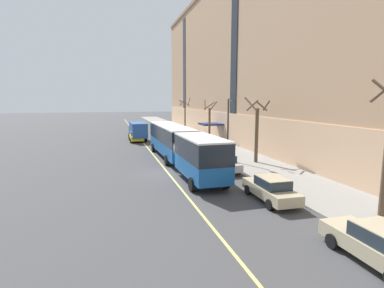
% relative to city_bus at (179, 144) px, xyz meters
% --- Properties ---
extents(ground_plane, '(260.00, 260.00, 0.00)m').
position_rel_city_bus_xyz_m(ground_plane, '(-1.80, -3.14, -2.07)').
color(ground_plane, '#424244').
extents(sidewalk, '(5.64, 160.00, 0.15)m').
position_rel_city_bus_xyz_m(sidewalk, '(7.30, -0.14, -1.99)').
color(sidewalk, gray).
rests_on(sidewalk, ground).
extents(apartment_facade, '(15.20, 110.00, 25.39)m').
position_rel_city_bus_xyz_m(apartment_facade, '(16.10, -3.14, 10.61)').
color(apartment_facade, tan).
rests_on(apartment_facade, ground).
extents(city_bus, '(3.14, 20.07, 3.56)m').
position_rel_city_bus_xyz_m(city_bus, '(0.00, 0.00, 0.00)').
color(city_bus, '#19569E').
rests_on(city_bus, ground).
extents(parked_car_green_0, '(1.99, 4.50, 1.56)m').
position_rel_city_bus_xyz_m(parked_car_green_0, '(3.14, 3.63, -1.29)').
color(parked_car_green_0, '#23603D').
rests_on(parked_car_green_0, ground).
extents(parked_car_black_1, '(2.03, 4.56, 1.56)m').
position_rel_city_bus_xyz_m(parked_car_black_1, '(3.29, 27.55, -1.29)').
color(parked_car_black_1, black).
rests_on(parked_car_black_1, ground).
extents(parked_car_champagne_2, '(1.96, 4.74, 1.56)m').
position_rel_city_bus_xyz_m(parked_car_champagne_2, '(3.13, -11.74, -1.29)').
color(parked_car_champagne_2, '#BCAD89').
rests_on(parked_car_champagne_2, ground).
extents(parked_car_white_4, '(2.05, 4.35, 1.56)m').
position_rel_city_bus_xyz_m(parked_car_white_4, '(3.25, 11.28, -1.29)').
color(parked_car_white_4, silver).
rests_on(parked_car_white_4, ground).
extents(parked_car_silver_5, '(1.91, 4.66, 1.56)m').
position_rel_city_bus_xyz_m(parked_car_silver_5, '(3.20, -3.54, -1.29)').
color(parked_car_silver_5, '#B7B7BC').
rests_on(parked_car_silver_5, ground).
extents(parked_car_silver_6, '(2.08, 4.35, 1.56)m').
position_rel_city_bus_xyz_m(parked_car_silver_6, '(3.17, 18.03, -1.29)').
color(parked_car_silver_6, '#B7B7BC').
rests_on(parked_car_silver_6, ground).
extents(parked_car_champagne_7, '(2.00, 4.71, 1.56)m').
position_rel_city_bus_xyz_m(parked_car_champagne_7, '(3.39, -19.37, -1.29)').
color(parked_car_champagne_7, '#BCAD89').
rests_on(parked_car_champagne_7, ground).
extents(box_truck, '(2.48, 7.12, 2.84)m').
position_rel_city_bus_xyz_m(box_truck, '(-2.26, 18.52, -0.43)').
color(box_truck, '#285199').
rests_on(box_truck, ground).
extents(taxi_cab, '(2.07, 4.55, 1.56)m').
position_rel_city_bus_xyz_m(taxi_cab, '(-2.58, 17.63, -1.29)').
color(taxi_cab, yellow).
rests_on(taxi_cab, ground).
extents(street_tree_mid_block, '(2.23, 2.07, 6.40)m').
position_rel_city_bus_xyz_m(street_tree_mid_block, '(7.47, -1.42, 1.38)').
color(street_tree_mid_block, brown).
rests_on(street_tree_mid_block, sidewalk).
extents(street_tree_far_uptown, '(1.87, 1.56, 6.12)m').
position_rel_city_bus_xyz_m(street_tree_far_uptown, '(7.49, 13.00, 1.07)').
color(street_tree_far_uptown, brown).
rests_on(street_tree_far_uptown, sidewalk).
extents(street_tree_far_downtown, '(1.97, 2.12, 6.51)m').
position_rel_city_bus_xyz_m(street_tree_far_downtown, '(7.45, 27.26, 1.41)').
color(street_tree_far_downtown, brown).
rests_on(street_tree_far_downtown, sidewalk).
extents(street_lamp, '(0.36, 1.48, 6.23)m').
position_rel_city_bus_xyz_m(street_lamp, '(5.08, -0.10, 1.95)').
color(street_lamp, '#2D2D30').
rests_on(street_lamp, sidewalk).
extents(fire_hydrant, '(0.42, 0.24, 0.72)m').
position_rel_city_bus_xyz_m(fire_hydrant, '(4.98, -0.33, -1.58)').
color(fire_hydrant, red).
rests_on(fire_hydrant, sidewalk).
extents(lane_centerline, '(0.16, 140.00, 0.01)m').
position_rel_city_bus_xyz_m(lane_centerline, '(-1.70, -0.14, -2.07)').
color(lane_centerline, '#E0D66B').
rests_on(lane_centerline, ground).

